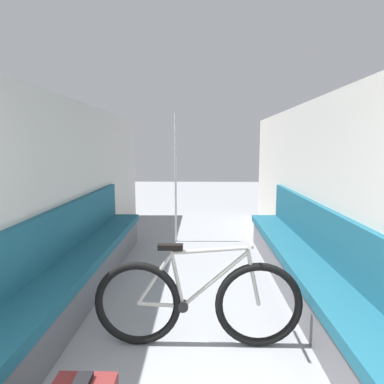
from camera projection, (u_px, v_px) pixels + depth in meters
name	position (u px, v px, depth m)	size (l,w,h in m)	color
wall_left	(46.00, 199.00, 3.49)	(0.10, 9.01, 2.19)	beige
wall_right	(340.00, 200.00, 3.41)	(0.10, 9.01, 2.19)	beige
bench_seat_row_left	(73.00, 273.00, 3.58)	(0.47, 4.68, 0.99)	#5B5B60
bench_seat_row_right	(311.00, 275.00, 3.51)	(0.47, 4.68, 0.99)	#5B5B60
bicycle	(198.00, 302.00, 2.79)	(1.70, 0.46, 0.92)	black
grab_pole_near	(176.00, 180.00, 5.76)	(0.08, 0.08, 2.17)	gray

